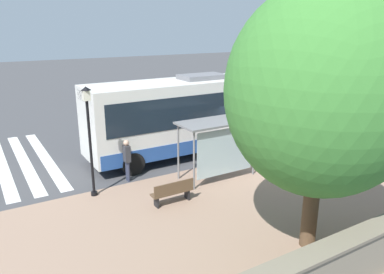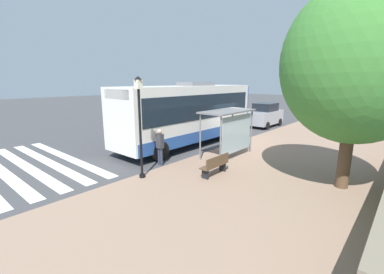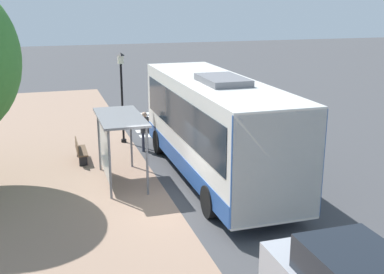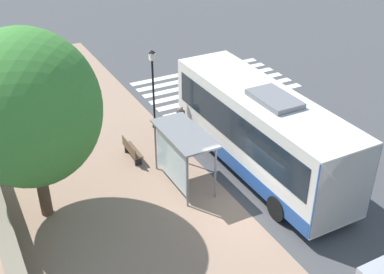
# 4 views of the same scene
# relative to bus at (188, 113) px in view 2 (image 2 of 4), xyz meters

# --- Properties ---
(ground_plane) EXTENTS (120.00, 120.00, 0.00)m
(ground_plane) POSITION_rel_bus_xyz_m (-2.01, -2.08, -1.99)
(ground_plane) COLOR #424244
(ground_plane) RESTS_ON ground
(sidewalk_plaza) EXTENTS (9.00, 44.00, 0.02)m
(sidewalk_plaza) POSITION_rel_bus_xyz_m (-6.51, -2.08, -1.98)
(sidewalk_plaza) COLOR #937560
(sidewalk_plaza) RESTS_ON ground
(crosswalk_stripes) EXTENTS (9.00, 5.25, 0.01)m
(crosswalk_stripes) POSITION_rel_bus_xyz_m (2.99, 8.74, -1.99)
(crosswalk_stripes) COLOR silver
(crosswalk_stripes) RESTS_ON ground
(bus) EXTENTS (2.79, 10.04, 3.87)m
(bus) POSITION_rel_bus_xyz_m (0.00, 0.00, 0.00)
(bus) COLOR silver
(bus) RESTS_ON ground
(bus_shelter) EXTENTS (1.53, 3.26, 2.44)m
(bus_shelter) POSITION_rel_bus_xyz_m (-3.42, 0.62, 0.02)
(bus_shelter) COLOR slate
(bus_shelter) RESTS_ON ground
(pedestrian) EXTENTS (0.34, 0.23, 1.75)m
(pedestrian) POSITION_rel_bus_xyz_m (-1.74, 3.97, -0.96)
(pedestrian) COLOR #2D3347
(pedestrian) RESTS_ON ground
(bench) EXTENTS (0.40, 1.56, 0.88)m
(bench) POSITION_rel_bus_xyz_m (-4.54, 3.38, -1.52)
(bench) COLOR brown
(bench) RESTS_ON ground
(street_lamp_near) EXTENTS (0.28, 0.28, 4.12)m
(street_lamp_near) POSITION_rel_bus_xyz_m (-2.41, 5.59, 0.46)
(street_lamp_near) COLOR black
(street_lamp_near) RESTS_ON ground
(shade_tree) EXTENTS (5.06, 5.06, 7.31)m
(shade_tree) POSITION_rel_bus_xyz_m (-8.87, 1.29, 2.52)
(shade_tree) COLOR brown
(shade_tree) RESTS_ON ground
(parked_car_behind_bus) EXTENTS (1.95, 3.92, 2.05)m
(parked_car_behind_bus) POSITION_rel_bus_xyz_m (-0.68, -9.29, -1.00)
(parked_car_behind_bus) COLOR #9EA0A8
(parked_car_behind_bus) RESTS_ON ground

